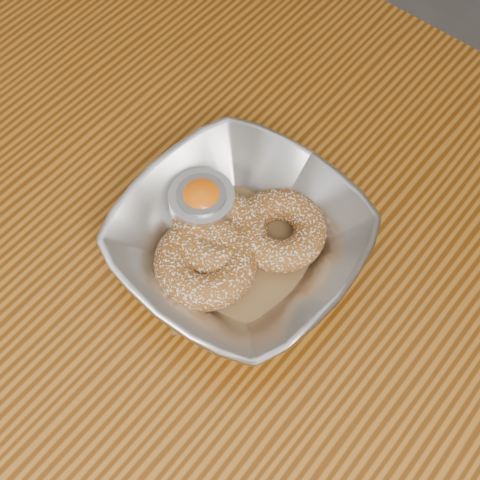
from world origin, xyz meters
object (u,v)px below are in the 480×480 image
Objects in this scene: donut_back at (280,230)px; ramekin at (202,205)px; donut_extra at (219,233)px; serving_bowl at (240,242)px; donut_front at (206,262)px; table at (175,272)px.

ramekin is at bearing -157.90° from donut_back.
serving_bowl is at bearing 15.05° from donut_extra.
donut_back is 1.42× the size of ramekin.
donut_back is (0.02, 0.03, -0.00)m from serving_bowl.
ramekin is (-0.07, -0.03, 0.01)m from donut_back.
donut_back is 0.08m from donut_front.
table is 0.14m from donut_extra.
donut_back is at bearing 22.10° from ramekin.
donut_extra reaches higher than donut_back.
donut_front is 1.53× the size of ramekin.
donut_front reaches higher than donut_extra.
donut_back is at bearing 66.60° from donut_front.
donut_front is at bearing -106.07° from serving_bowl.
ramekin reaches higher than donut_front.
serving_bowl is 0.04m from donut_back.
donut_back is 0.08m from ramekin.
donut_extra is (-0.01, 0.03, -0.00)m from donut_front.
serving_bowl reaches higher than donut_front.
serving_bowl is 2.41× the size of donut_extra.
donut_extra is 0.03m from ramekin.
table is at bearing -149.78° from donut_back.
ramekin is (0.02, 0.03, 0.13)m from table.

